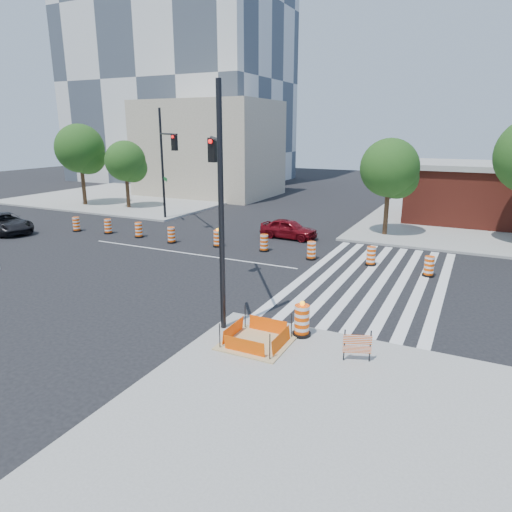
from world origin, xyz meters
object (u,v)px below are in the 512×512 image
object	(u,v)px
signal_pole_se	(218,182)
signal_pole_nw	(166,155)
dark_suv	(5,223)
red_coupe	(289,229)

from	to	relation	value
signal_pole_se	signal_pole_nw	distance (m)	18.76
dark_suv	signal_pole_se	distance (m)	22.38
red_coupe	dark_suv	world-z (taller)	dark_suv
red_coupe	dark_suv	xyz separation A→B (m)	(-18.68, -7.25, 0.03)
signal_pole_nw	red_coupe	bearing A→B (deg)	39.72
dark_suv	signal_pole_nw	size ratio (longest dim) A/B	0.58
red_coupe	signal_pole_nw	xyz separation A→B (m)	(-10.32, 0.61, 4.57)
red_coupe	signal_pole_nw	distance (m)	11.31
red_coupe	signal_pole_nw	world-z (taller)	signal_pole_nw
dark_suv	signal_pole_se	bearing A→B (deg)	-92.44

